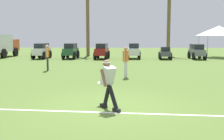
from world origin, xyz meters
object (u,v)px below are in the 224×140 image
object	(u,v)px
parked_car_slot_f	(197,51)
palm_tree_far_left	(88,19)
parked_car_slot_e	(165,53)
box_truck	(0,45)
palm_tree_left_of_centre	(169,19)
teammate_near_sideline	(47,55)
parked_car_slot_c	(102,51)
parked_car_slot_a	(42,51)
parked_car_slot_b	(71,51)
event_tent	(219,31)
frisbee_thrower	(108,82)
teammate_midfield	(126,59)
frisbee_in_flight	(102,82)
parked_car_slot_d	(134,51)

from	to	relation	value
parked_car_slot_f	palm_tree_far_left	distance (m)	11.26
parked_car_slot_e	box_truck	size ratio (longest dim) A/B	0.38
palm_tree_left_of_centre	teammate_near_sideline	bearing A→B (deg)	-125.60
parked_car_slot_c	parked_car_slot_a	bearing A→B (deg)	178.26
parked_car_slot_b	event_tent	distance (m)	14.35
frisbee_thrower	parked_car_slot_a	distance (m)	18.72
teammate_midfield	palm_tree_far_left	bearing A→B (deg)	103.78
box_truck	frisbee_thrower	bearing A→B (deg)	-58.85
parked_car_slot_b	palm_tree_far_left	bearing A→B (deg)	72.09
frisbee_in_flight	parked_car_slot_c	distance (m)	16.69
palm_tree_left_of_centre	event_tent	bearing A→B (deg)	-27.34
frisbee_thrower	teammate_midfield	world-z (taller)	teammate_midfield
frisbee_thrower	parked_car_slot_f	distance (m)	18.82
frisbee_in_flight	parked_car_slot_a	size ratio (longest dim) A/B	0.15
parked_car_slot_c	parked_car_slot_e	distance (m)	5.67
frisbee_thrower	parked_car_slot_f	world-z (taller)	frisbee_thrower
parked_car_slot_c	parked_car_slot_d	xyz separation A→B (m)	(2.88, 0.47, 0.00)
teammate_midfield	parked_car_slot_d	distance (m)	11.58
frisbee_thrower	parked_car_slot_c	size ratio (longest dim) A/B	0.59
teammate_midfield	parked_car_slot_b	xyz separation A→B (m)	(-4.80, 11.27, -0.20)
teammate_near_sideline	event_tent	xyz separation A→B (m)	(13.93, 10.90, 1.62)
parked_car_slot_c	palm_tree_far_left	xyz separation A→B (m)	(-1.70, 3.79, 3.06)
teammate_near_sideline	event_tent	bearing A→B (deg)	38.04
frisbee_in_flight	parked_car_slot_f	xyz separation A→B (m)	(7.40, 16.80, 0.03)
parked_car_slot_a	parked_car_slot_c	distance (m)	5.52
frisbee_in_flight	parked_car_slot_e	bearing A→B (deg)	74.72
palm_tree_far_left	box_truck	bearing A→B (deg)	-160.61
parked_car_slot_f	palm_tree_left_of_centre	distance (m)	5.82
parked_car_slot_b	box_truck	size ratio (longest dim) A/B	0.40
event_tent	box_truck	bearing A→B (deg)	-175.93
parked_car_slot_c	box_truck	bearing A→B (deg)	174.24
palm_tree_far_left	palm_tree_left_of_centre	bearing A→B (deg)	6.69
teammate_midfield	box_truck	world-z (taller)	box_truck
teammate_midfield	parked_car_slot_f	distance (m)	13.00
teammate_near_sideline	parked_car_slot_e	size ratio (longest dim) A/B	0.69
parked_car_slot_b	parked_car_slot_f	world-z (taller)	parked_car_slot_b
frisbee_in_flight	teammate_midfield	world-z (taller)	teammate_midfield
parked_car_slot_e	parked_car_slot_d	bearing A→B (deg)	170.96
frisbee_in_flight	parked_car_slot_f	world-z (taller)	parked_car_slot_f
parked_car_slot_f	box_truck	bearing A→B (deg)	177.41
box_truck	parked_car_slot_a	bearing A→B (deg)	-11.01
parked_car_slot_a	parked_car_slot_f	bearing A→B (deg)	-0.06
palm_tree_left_of_centre	parked_car_slot_e	bearing A→B (deg)	-102.65
parked_car_slot_e	palm_tree_far_left	distance (m)	8.88
parked_car_slot_b	box_truck	distance (m)	6.88
palm_tree_far_left	parked_car_slot_f	bearing A→B (deg)	-19.59
parked_car_slot_a	palm_tree_far_left	bearing A→B (deg)	43.42
parked_car_slot_f	parked_car_slot_e	bearing A→B (deg)	-177.45
frisbee_thrower	parked_car_slot_b	world-z (taller)	frisbee_thrower
teammate_midfield	box_truck	size ratio (longest dim) A/B	0.26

